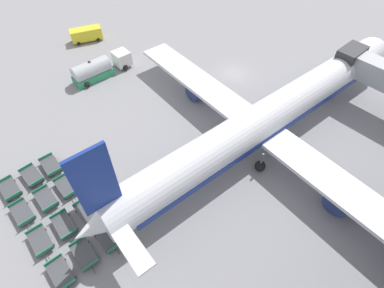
# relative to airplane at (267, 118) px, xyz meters

# --- Properties ---
(ground_plane) EXTENTS (500.00, 500.00, 0.00)m
(ground_plane) POSITION_rel_airplane_xyz_m (-11.70, 7.23, -3.50)
(ground_plane) COLOR gray
(airplane) EXTENTS (42.86, 46.88, 12.25)m
(airplane) POSITION_rel_airplane_xyz_m (0.00, 0.00, 0.00)
(airplane) COLOR silver
(airplane) RESTS_ON ground_plane
(fuel_tanker_primary) EXTENTS (3.17, 9.05, 3.07)m
(fuel_tanker_primary) POSITION_rel_airplane_xyz_m (-24.40, -8.38, -2.22)
(fuel_tanker_primary) COLOR white
(fuel_tanker_primary) RESTS_ON ground_plane
(service_van) EXTENTS (3.50, 5.46, 2.15)m
(service_van) POSITION_rel_airplane_xyz_m (-35.07, -4.75, -2.33)
(service_van) COLOR yellow
(service_van) RESTS_ON ground_plane
(baggage_dolly_row_near_col_a) EXTENTS (3.58, 1.77, 0.92)m
(baggage_dolly_row_near_col_a) POSITION_rel_airplane_xyz_m (-12.37, -25.67, -3.03)
(baggage_dolly_row_near_col_a) COLOR #424449
(baggage_dolly_row_near_col_a) RESTS_ON ground_plane
(baggage_dolly_row_near_col_b) EXTENTS (3.57, 1.76, 0.92)m
(baggage_dolly_row_near_col_b) POSITION_rel_airplane_xyz_m (-8.71, -25.70, -3.03)
(baggage_dolly_row_near_col_b) COLOR #424449
(baggage_dolly_row_near_col_b) RESTS_ON ground_plane
(baggage_dolly_row_near_col_c) EXTENTS (3.57, 1.77, 0.92)m
(baggage_dolly_row_near_col_c) POSITION_rel_airplane_xyz_m (-4.79, -25.50, -3.03)
(baggage_dolly_row_near_col_c) COLOR #424449
(baggage_dolly_row_near_col_c) RESTS_ON ground_plane
(baggage_dolly_row_near_col_d) EXTENTS (3.56, 1.72, 0.92)m
(baggage_dolly_row_near_col_d) POSITION_rel_airplane_xyz_m (-0.83, -25.33, -3.03)
(baggage_dolly_row_near_col_d) COLOR #424449
(baggage_dolly_row_near_col_d) RESTS_ON ground_plane
(baggage_dolly_row_mid_a_col_a) EXTENTS (3.60, 1.83, 0.92)m
(baggage_dolly_row_mid_a_col_a) POSITION_rel_airplane_xyz_m (-12.47, -23.28, -3.03)
(baggage_dolly_row_mid_a_col_a) COLOR #424449
(baggage_dolly_row_mid_a_col_a) RESTS_ON ground_plane
(baggage_dolly_row_mid_a_col_b) EXTENTS (3.56, 1.75, 0.92)m
(baggage_dolly_row_mid_a_col_b) POSITION_rel_airplane_xyz_m (-8.71, -23.29, -3.03)
(baggage_dolly_row_mid_a_col_b) COLOR #424449
(baggage_dolly_row_mid_a_col_b) RESTS_ON ground_plane
(baggage_dolly_row_mid_a_col_c) EXTENTS (3.58, 1.78, 0.92)m
(baggage_dolly_row_mid_a_col_c) POSITION_rel_airplane_xyz_m (-4.82, -23.15, -3.03)
(baggage_dolly_row_mid_a_col_c) COLOR #424449
(baggage_dolly_row_mid_a_col_c) RESTS_ON ground_plane
(baggage_dolly_row_mid_a_col_d) EXTENTS (3.58, 1.77, 0.92)m
(baggage_dolly_row_mid_a_col_d) POSITION_rel_airplane_xyz_m (-1.03, -23.00, -3.03)
(baggage_dolly_row_mid_a_col_d) COLOR #424449
(baggage_dolly_row_mid_a_col_d) RESTS_ON ground_plane
(baggage_dolly_row_mid_b_col_a) EXTENTS (3.56, 1.74, 0.92)m
(baggage_dolly_row_mid_b_col_a) POSITION_rel_airplane_xyz_m (-12.50, -21.12, -3.03)
(baggage_dolly_row_mid_b_col_a) COLOR #424449
(baggage_dolly_row_mid_b_col_a) RESTS_ON ground_plane
(baggage_dolly_row_mid_b_col_b) EXTENTS (3.57, 1.75, 0.92)m
(baggage_dolly_row_mid_b_col_b) POSITION_rel_airplane_xyz_m (-8.78, -21.06, -3.03)
(baggage_dolly_row_mid_b_col_b) COLOR #424449
(baggage_dolly_row_mid_b_col_b) RESTS_ON ground_plane
(baggage_dolly_row_mid_b_col_c) EXTENTS (3.61, 1.87, 0.92)m
(baggage_dolly_row_mid_b_col_c) POSITION_rel_airplane_xyz_m (-4.69, -20.73, -3.03)
(baggage_dolly_row_mid_b_col_c) COLOR #424449
(baggage_dolly_row_mid_b_col_c) RESTS_ON ground_plane
(baggage_dolly_row_mid_b_col_d) EXTENTS (3.55, 1.72, 0.92)m
(baggage_dolly_row_mid_b_col_d) POSITION_rel_airplane_xyz_m (-1.02, -20.63, -3.03)
(baggage_dolly_row_mid_b_col_d) COLOR #424449
(baggage_dolly_row_mid_b_col_d) RESTS_ON ground_plane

